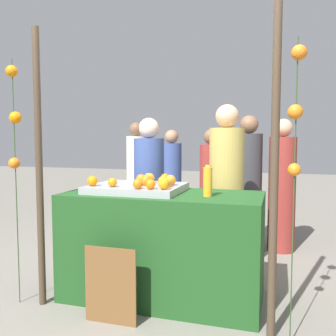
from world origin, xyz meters
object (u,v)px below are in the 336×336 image
Objects in this scene: orange_0 at (165,178)px; vendor_left at (149,198)px; juice_bottle at (208,182)px; stall_counter at (163,245)px; chalkboard_sign at (111,286)px; orange_1 at (148,177)px; vendor_right at (226,197)px.

orange_0 is 0.05× the size of vendor_left.
juice_bottle is (0.45, -0.31, 0.02)m from orange_0.
vendor_left is at bearing 118.20° from stall_counter.
stall_counter is at bearing 67.74° from chalkboard_sign.
juice_bottle is (0.62, -0.34, 0.02)m from orange_1.
vendor_right reaches higher than juice_bottle.
vendor_right is at bearing 31.53° from orange_1.
vendor_right is (0.81, -0.01, 0.05)m from vendor_left.
juice_bottle is 0.15× the size of vendor_right.
juice_bottle is at bearing -93.39° from vendor_right.
stall_counter is 21.37× the size of orange_1.
vendor_right is at bearing -0.94° from vendor_left.
orange_0 is 1.08m from chalkboard_sign.
chalkboard_sign is at bearing -89.77° from orange_1.
juice_bottle reaches higher than orange_0.
orange_1 reaches higher than chalkboard_sign.
vendor_right is at bearing 57.14° from stall_counter.
vendor_right is (0.04, 0.75, -0.23)m from juice_bottle.
orange_1 is at bearing 169.63° from orange_0.
juice_bottle reaches higher than orange_1.
juice_bottle is 1.12m from vendor_left.
stall_counter is 2.83× the size of chalkboard_sign.
orange_0 reaches higher than chalkboard_sign.
vendor_left is at bearing 124.96° from orange_0.
juice_bottle is at bearing -44.76° from vendor_left.
chalkboard_sign is (-0.17, -0.79, -0.72)m from orange_0.
orange_0 is at bearing -55.04° from vendor_left.
chalkboard_sign is at bearing -118.37° from vendor_right.
juice_bottle is 0.16× the size of vendor_left.
stall_counter is 1.05× the size of vendor_left.
chalkboard_sign is at bearing -102.28° from orange_0.
stall_counter is 0.62m from chalkboard_sign.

